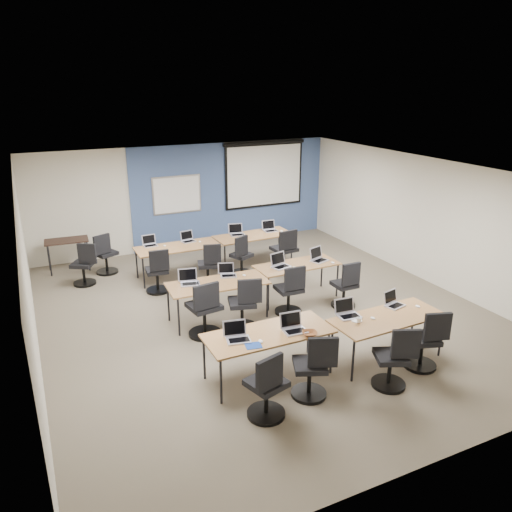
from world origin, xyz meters
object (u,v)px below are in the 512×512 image
whiteboard (177,195)px  task_chair_7 (346,288)px  laptop_3 (393,302)px  spare_chair_a (105,257)px  task_chair_3 (425,344)px  laptop_0 (237,335)px  laptop_2 (347,312)px  laptop_6 (280,263)px  laptop_1 (293,326)px  spare_chair_b (85,268)px  task_chair_1 (313,371)px  training_table_back_right (253,237)px  training_table_front_left (269,335)px  task_chair_10 (242,258)px  laptop_8 (150,243)px  training_table_front_right (387,319)px  laptop_11 (270,228)px  task_chair_9 (209,268)px  task_chair_11 (285,254)px  task_chair_8 (158,274)px  utility_table (67,244)px  task_chair_4 (205,313)px  task_chair_2 (394,363)px  laptop_7 (318,257)px  projector_screen (264,171)px  laptop_4 (189,280)px  task_chair_0 (267,391)px  training_table_back_left (178,248)px  task_chair_6 (290,294)px  laptop_10 (237,232)px  laptop_9 (188,239)px

whiteboard → task_chair_7: bearing=-69.4°
laptop_3 → spare_chair_a: 6.61m
task_chair_3 → spare_chair_a: size_ratio=1.01×
laptop_0 → spare_chair_a: bearing=112.5°
laptop_2 → laptop_6: 2.39m
laptop_1 → task_chair_7: (2.09, 1.62, -0.40)m
spare_chair_b → task_chair_1: bearing=-37.5°
training_table_back_right → laptop_2: bearing=-98.6°
training_table_front_left → task_chair_10: size_ratio=2.01×
task_chair_3 → laptop_8: (-2.84, 5.63, 0.38)m
training_table_front_right → laptop_11: (0.48, 5.02, 0.11)m
task_chair_9 → task_chair_11: bearing=14.9°
training_table_back_right → laptop_8: bearing=172.1°
task_chair_8 → laptop_1: bearing=-70.2°
laptop_11 → spare_chair_b: 4.41m
spare_chair_a → task_chair_10: bearing=-50.0°
spare_chair_b → utility_table: bearing=132.1°
laptop_3 → task_chair_11: (0.03, 3.77, -0.35)m
laptop_2 → task_chair_4: 2.44m
laptop_6 → task_chair_9: bearing=111.6°
task_chair_2 → laptop_7: laptop_7 is taller
projector_screen → laptop_4: bearing=-130.7°
task_chair_7 → spare_chair_b: spare_chair_b is taller
laptop_2 → task_chair_2: (0.13, -1.01, -0.39)m
laptop_7 → task_chair_7: size_ratio=0.36×
task_chair_2 → laptop_7: bearing=99.2°
task_chair_0 → task_chair_8: task_chair_0 is taller
whiteboard → laptop_6: 4.23m
laptop_2 → spare_chair_b: bearing=129.0°
laptop_2 → laptop_3: laptop_2 is taller
laptop_8 → spare_chair_a: (-0.91, 0.60, -0.39)m
task_chair_2 → utility_table: (-3.72, 7.01, 0.26)m
training_table_back_left → task_chair_11: (2.33, -0.74, -0.25)m
training_table_back_right → laptop_6: laptop_6 is taller
task_chair_3 → task_chair_8: (-2.94, 4.65, -0.00)m
task_chair_6 → task_chair_9: (-0.88, 2.04, -0.02)m
laptop_0 → laptop_6: (1.94, 2.35, 0.00)m
task_chair_8 → utility_table: task_chair_8 is taller
laptop_11 → laptop_10: bearing=-177.7°
laptop_1 → spare_chair_b: (-2.36, 5.00, -0.40)m
task_chair_3 → task_chair_8: bearing=140.5°
laptop_3 → projector_screen: bearing=69.4°
laptop_2 → spare_chair_b: size_ratio=0.35×
laptop_7 → utility_table: bearing=122.8°
laptop_9 → laptop_4: bearing=-116.9°
laptop_8 → training_table_back_left: bearing=-33.4°
training_table_back_left → laptop_0: laptop_0 is taller
spare_chair_b → laptop_2: bearing=-25.5°
laptop_6 → task_chair_7: (1.01, -0.84, -0.40)m
task_chair_1 → task_chair_6: 2.67m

